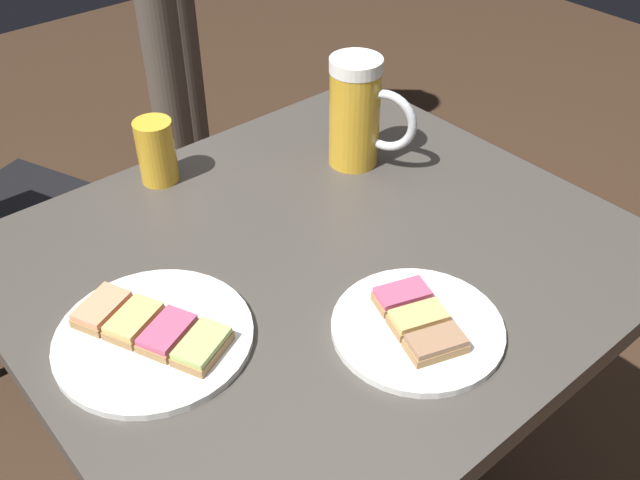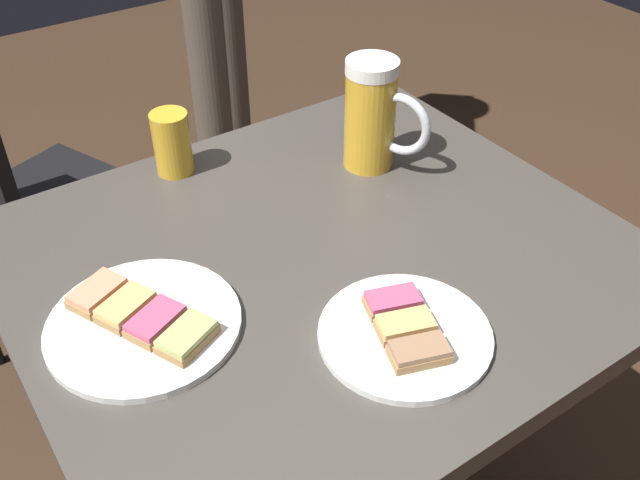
% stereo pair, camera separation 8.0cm
% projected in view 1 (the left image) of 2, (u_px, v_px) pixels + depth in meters
% --- Properties ---
extents(cafe_table, '(0.83, 0.73, 0.75)m').
position_uv_depth(cafe_table, '(320.00, 330.00, 1.09)').
color(cafe_table, black).
rests_on(cafe_table, ground_plane).
extents(plate_near, '(0.21, 0.21, 0.03)m').
position_uv_depth(plate_near, '(418.00, 326.00, 0.87)').
color(plate_near, white).
rests_on(plate_near, cafe_table).
extents(plate_far, '(0.24, 0.24, 0.03)m').
position_uv_depth(plate_far, '(152.00, 333.00, 0.86)').
color(plate_far, white).
rests_on(plate_far, cafe_table).
extents(beer_mug, '(0.09, 0.14, 0.18)m').
position_uv_depth(beer_mug, '(358.00, 113.00, 1.12)').
color(beer_mug, gold).
rests_on(beer_mug, cafe_table).
extents(beer_glass_small, '(0.06, 0.06, 0.10)m').
position_uv_depth(beer_glass_small, '(156.00, 151.00, 1.10)').
color(beer_glass_small, gold).
rests_on(beer_glass_small, cafe_table).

